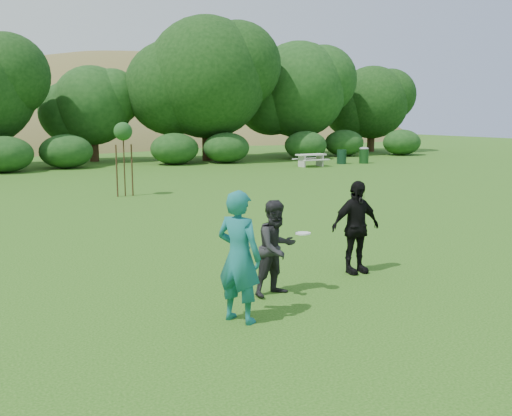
{
  "coord_description": "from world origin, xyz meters",
  "views": [
    {
      "loc": [
        -5.99,
        -7.88,
        3.15
      ],
      "look_at": [
        0.0,
        3.0,
        1.1
      ],
      "focal_mm": 40.0,
      "sensor_mm": 36.0,
      "label": 1
    }
  ],
  "objects_px": {
    "player_teal": "(239,257)",
    "picnic_table": "(311,158)",
    "trash_can_near": "(342,157)",
    "sapling": "(123,133)",
    "player_grey": "(276,248)",
    "player_black": "(356,227)",
    "trash_can_lidded": "(364,155)"
  },
  "relations": [
    {
      "from": "player_teal",
      "to": "picnic_table",
      "type": "xyz_separation_m",
      "value": [
        15.75,
        21.16,
        -0.5
      ]
    },
    {
      "from": "trash_can_near",
      "to": "picnic_table",
      "type": "xyz_separation_m",
      "value": [
        -2.82,
        -0.66,
        0.07
      ]
    },
    {
      "from": "sapling",
      "to": "picnic_table",
      "type": "height_order",
      "value": "sapling"
    },
    {
      "from": "player_grey",
      "to": "trash_can_near",
      "type": "xyz_separation_m",
      "value": [
        17.4,
        20.98,
        -0.39
      ]
    },
    {
      "from": "player_grey",
      "to": "trash_can_near",
      "type": "bearing_deg",
      "value": 40.01
    },
    {
      "from": "player_black",
      "to": "player_grey",
      "type": "bearing_deg",
      "value": -165.04
    },
    {
      "from": "player_grey",
      "to": "picnic_table",
      "type": "height_order",
      "value": "player_grey"
    },
    {
      "from": "player_teal",
      "to": "player_grey",
      "type": "distance_m",
      "value": 1.45
    },
    {
      "from": "trash_can_near",
      "to": "trash_can_lidded",
      "type": "distance_m",
      "value": 1.54
    },
    {
      "from": "trash_can_lidded",
      "to": "player_black",
      "type": "bearing_deg",
      "value": -129.83
    },
    {
      "from": "player_teal",
      "to": "player_grey",
      "type": "relative_size",
      "value": 1.21
    },
    {
      "from": "trash_can_near",
      "to": "trash_can_lidded",
      "type": "xyz_separation_m",
      "value": [
        1.49,
        -0.4,
        0.09
      ]
    },
    {
      "from": "player_grey",
      "to": "player_teal",
      "type": "bearing_deg",
      "value": -154.47
    },
    {
      "from": "trash_can_near",
      "to": "sapling",
      "type": "relative_size",
      "value": 0.32
    },
    {
      "from": "player_teal",
      "to": "picnic_table",
      "type": "height_order",
      "value": "player_teal"
    },
    {
      "from": "player_black",
      "to": "picnic_table",
      "type": "xyz_separation_m",
      "value": [
        12.48,
        19.86,
        -0.41
      ]
    },
    {
      "from": "picnic_table",
      "to": "trash_can_lidded",
      "type": "bearing_deg",
      "value": 3.53
    },
    {
      "from": "sapling",
      "to": "trash_can_lidded",
      "type": "bearing_deg",
      "value": 22.3
    },
    {
      "from": "player_grey",
      "to": "trash_can_near",
      "type": "distance_m",
      "value": 27.26
    },
    {
      "from": "player_black",
      "to": "trash_can_lidded",
      "type": "distance_m",
      "value": 26.21
    },
    {
      "from": "picnic_table",
      "to": "trash_can_lidded",
      "type": "distance_m",
      "value": 4.31
    },
    {
      "from": "player_grey",
      "to": "picnic_table",
      "type": "distance_m",
      "value": 25.01
    },
    {
      "from": "sapling",
      "to": "trash_can_near",
      "type": "bearing_deg",
      "value": 25.27
    },
    {
      "from": "player_black",
      "to": "sapling",
      "type": "bearing_deg",
      "value": 97.04
    },
    {
      "from": "player_grey",
      "to": "picnic_table",
      "type": "bearing_deg",
      "value": 44.01
    },
    {
      "from": "player_teal",
      "to": "sapling",
      "type": "bearing_deg",
      "value": -38.79
    },
    {
      "from": "trash_can_near",
      "to": "picnic_table",
      "type": "relative_size",
      "value": 0.5
    },
    {
      "from": "trash_can_near",
      "to": "picnic_table",
      "type": "distance_m",
      "value": 2.89
    },
    {
      "from": "picnic_table",
      "to": "sapling",
      "type": "bearing_deg",
      "value": -152.46
    },
    {
      "from": "trash_can_near",
      "to": "player_teal",
      "type": "bearing_deg",
      "value": -130.39
    },
    {
      "from": "player_teal",
      "to": "trash_can_lidded",
      "type": "bearing_deg",
      "value": -72.69
    },
    {
      "from": "picnic_table",
      "to": "trash_can_lidded",
      "type": "relative_size",
      "value": 1.71
    }
  ]
}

